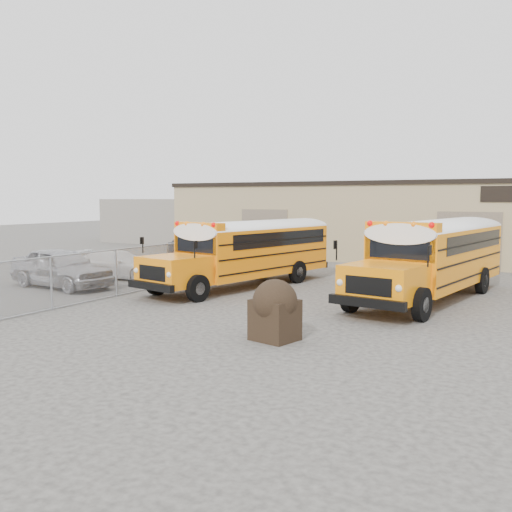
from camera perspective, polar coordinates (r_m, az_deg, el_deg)
The scene contains 10 objects.
ground at distance 18.56m, azimuth -0.18°, elevation -5.69°, with size 120.00×120.00×0.00m, color #373532.
warehouse at distance 36.88m, azimuth 15.68°, elevation 3.55°, with size 30.20×10.20×4.67m.
chainlink_fence at distance 24.24m, azimuth -8.90°, elevation -0.88°, with size 0.07×18.07×1.81m.
distant_building_left at distance 48.95m, azimuth -9.54°, elevation 3.53°, with size 8.00×6.00×3.60m, color gray.
school_bus_left at distance 28.55m, azimuth 6.94°, elevation 1.62°, with size 4.05×9.87×2.81m.
school_bus_right at distance 27.85m, azimuth 21.63°, elevation 1.32°, with size 3.69×10.35×2.96m.
tarp_bundle at distance 14.90m, azimuth 1.90°, elevation -5.32°, with size 1.25×1.18×1.61m.
car_silver at distance 24.90m, azimuth -18.90°, elevation -1.09°, with size 1.98×4.93×1.68m, color #B4B4B9.
car_white at distance 27.05m, azimuth -13.54°, elevation -0.83°, with size 1.80×4.43×1.29m, color white.
car_dark at distance 31.84m, azimuth -5.69°, elevation 0.54°, with size 1.66×4.76×1.57m, color black.
Camera 1 is at (9.15, -15.71, 3.71)m, focal length 40.00 mm.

